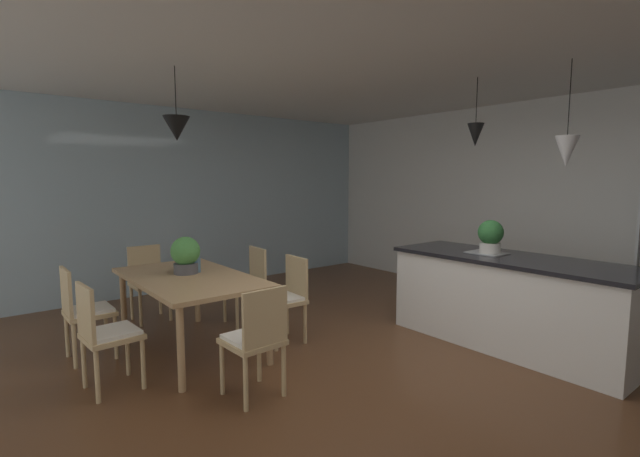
{
  "coord_description": "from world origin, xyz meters",
  "views": [
    {
      "loc": [
        2.43,
        -2.72,
        1.67
      ],
      "look_at": [
        -0.89,
        -0.05,
        1.19
      ],
      "focal_mm": 24.93,
      "sensor_mm": 36.0,
      "label": 1
    }
  ],
  "objects_px": {
    "kitchen_island": "(510,300)",
    "potted_plant_on_island": "(491,236)",
    "potted_plant_on_table": "(186,254)",
    "chair_window_end": "(149,280)",
    "chair_near_right": "(105,332)",
    "chair_far_left": "(248,282)",
    "chair_near_left": "(84,309)",
    "dining_table": "(190,283)",
    "chair_far_right": "(286,296)",
    "chair_kitchen_end": "(256,338)",
    "vase_on_dining_table": "(195,265)"
  },
  "relations": [
    {
      "from": "vase_on_dining_table",
      "to": "chair_window_end",
      "type": "bearing_deg",
      "value": -174.14
    },
    {
      "from": "chair_near_left",
      "to": "chair_far_left",
      "type": "bearing_deg",
      "value": 89.91
    },
    {
      "from": "chair_kitchen_end",
      "to": "kitchen_island",
      "type": "bearing_deg",
      "value": 75.67
    },
    {
      "from": "potted_plant_on_island",
      "to": "potted_plant_on_table",
      "type": "height_order",
      "value": "potted_plant_on_island"
    },
    {
      "from": "chair_far_left",
      "to": "vase_on_dining_table",
      "type": "bearing_deg",
      "value": -71.04
    },
    {
      "from": "chair_far_right",
      "to": "chair_kitchen_end",
      "type": "distance_m",
      "value": 1.2
    },
    {
      "from": "chair_far_left",
      "to": "chair_near_left",
      "type": "relative_size",
      "value": 1.0
    },
    {
      "from": "chair_near_right",
      "to": "chair_far_left",
      "type": "distance_m",
      "value": 1.88
    },
    {
      "from": "vase_on_dining_table",
      "to": "chair_kitchen_end",
      "type": "bearing_deg",
      "value": -4.65
    },
    {
      "from": "chair_far_right",
      "to": "vase_on_dining_table",
      "type": "xyz_separation_m",
      "value": [
        -0.52,
        -0.74,
        0.34
      ]
    },
    {
      "from": "chair_far_left",
      "to": "chair_window_end",
      "type": "relative_size",
      "value": 1.0
    },
    {
      "from": "chair_near_right",
      "to": "chair_far_left",
      "type": "xyz_separation_m",
      "value": [
        -0.78,
        1.71,
        0.0
      ]
    },
    {
      "from": "chair_far_right",
      "to": "chair_far_left",
      "type": "bearing_deg",
      "value": -180.0
    },
    {
      "from": "chair_near_right",
      "to": "chair_far_right",
      "type": "distance_m",
      "value": 1.71
    },
    {
      "from": "chair_far_right",
      "to": "chair_kitchen_end",
      "type": "xyz_separation_m",
      "value": [
        0.84,
        -0.86,
        0.0
      ]
    },
    {
      "from": "chair_near_right",
      "to": "kitchen_island",
      "type": "height_order",
      "value": "kitchen_island"
    },
    {
      "from": "chair_near_right",
      "to": "kitchen_island",
      "type": "xyz_separation_m",
      "value": [
        1.49,
        3.39,
        -0.01
      ]
    },
    {
      "from": "chair_far_left",
      "to": "chair_window_end",
      "type": "height_order",
      "value": "same"
    },
    {
      "from": "dining_table",
      "to": "chair_far_left",
      "type": "bearing_deg",
      "value": 114.27
    },
    {
      "from": "dining_table",
      "to": "chair_kitchen_end",
      "type": "height_order",
      "value": "chair_kitchen_end"
    },
    {
      "from": "chair_window_end",
      "to": "dining_table",
      "type": "bearing_deg",
      "value": 0.0
    },
    {
      "from": "dining_table",
      "to": "chair_far_right",
      "type": "bearing_deg",
      "value": 65.43
    },
    {
      "from": "dining_table",
      "to": "chair_near_right",
      "type": "distance_m",
      "value": 0.96
    },
    {
      "from": "chair_near_left",
      "to": "chair_kitchen_end",
      "type": "bearing_deg",
      "value": 27.87
    },
    {
      "from": "chair_near_left",
      "to": "vase_on_dining_table",
      "type": "relative_size",
      "value": 5.79
    },
    {
      "from": "chair_window_end",
      "to": "vase_on_dining_table",
      "type": "distance_m",
      "value": 1.16
    },
    {
      "from": "kitchen_island",
      "to": "chair_near_right",
      "type": "bearing_deg",
      "value": -113.71
    },
    {
      "from": "chair_window_end",
      "to": "vase_on_dining_table",
      "type": "bearing_deg",
      "value": 5.86
    },
    {
      "from": "potted_plant_on_table",
      "to": "dining_table",
      "type": "bearing_deg",
      "value": -8.88
    },
    {
      "from": "chair_window_end",
      "to": "potted_plant_on_island",
      "type": "distance_m",
      "value": 3.89
    },
    {
      "from": "chair_window_end",
      "to": "potted_plant_on_table",
      "type": "xyz_separation_m",
      "value": [
        1.11,
        0.02,
        0.45
      ]
    },
    {
      "from": "kitchen_island",
      "to": "potted_plant_on_island",
      "type": "distance_m",
      "value": 0.67
    },
    {
      "from": "chair_near_right",
      "to": "potted_plant_on_table",
      "type": "bearing_deg",
      "value": 120.57
    },
    {
      "from": "kitchen_island",
      "to": "dining_table",
      "type": "bearing_deg",
      "value": -126.6
    },
    {
      "from": "dining_table",
      "to": "chair_near_left",
      "type": "relative_size",
      "value": 1.99
    },
    {
      "from": "kitchen_island",
      "to": "vase_on_dining_table",
      "type": "distance_m",
      "value": 3.17
    },
    {
      "from": "chair_kitchen_end",
      "to": "potted_plant_on_island",
      "type": "bearing_deg",
      "value": 80.76
    },
    {
      "from": "potted_plant_on_table",
      "to": "chair_window_end",
      "type": "bearing_deg",
      "value": -178.99
    },
    {
      "from": "chair_far_left",
      "to": "vase_on_dining_table",
      "type": "distance_m",
      "value": 0.86
    },
    {
      "from": "chair_window_end",
      "to": "kitchen_island",
      "type": "xyz_separation_m",
      "value": [
        3.12,
        2.54,
        -0.01
      ]
    },
    {
      "from": "chair_window_end",
      "to": "potted_plant_on_table",
      "type": "relative_size",
      "value": 2.37
    },
    {
      "from": "chair_near_right",
      "to": "potted_plant_on_table",
      "type": "distance_m",
      "value": 1.11
    },
    {
      "from": "chair_far_right",
      "to": "kitchen_island",
      "type": "bearing_deg",
      "value": 48.39
    },
    {
      "from": "dining_table",
      "to": "chair_near_left",
      "type": "height_order",
      "value": "chair_near_left"
    },
    {
      "from": "dining_table",
      "to": "kitchen_island",
      "type": "bearing_deg",
      "value": 53.4
    },
    {
      "from": "chair_kitchen_end",
      "to": "kitchen_island",
      "type": "xyz_separation_m",
      "value": [
        0.65,
        2.53,
        -0.01
      ]
    },
    {
      "from": "potted_plant_on_island",
      "to": "vase_on_dining_table",
      "type": "xyz_separation_m",
      "value": [
        -1.78,
        -2.42,
        -0.27
      ]
    },
    {
      "from": "chair_far_right",
      "to": "chair_near_left",
      "type": "height_order",
      "value": "same"
    },
    {
      "from": "potted_plant_on_island",
      "to": "potted_plant_on_table",
      "type": "relative_size",
      "value": 0.95
    },
    {
      "from": "chair_near_left",
      "to": "dining_table",
      "type": "bearing_deg",
      "value": 65.58
    }
  ]
}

